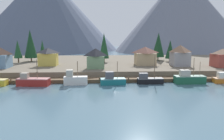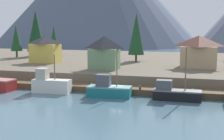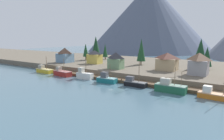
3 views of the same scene
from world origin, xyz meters
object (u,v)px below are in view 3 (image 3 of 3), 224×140
fishing_boat_black (135,83)px  house_blue (65,55)px  fishing_boat_white (84,75)px  house_grey (199,64)px  house_green (116,60)px  conifer_near_left (105,50)px  conifer_mid_left (207,57)px  conifer_mid_right (200,51)px  house_tan (167,61)px  house_yellow (95,57)px  conifer_back_left (86,50)px  fishing_boat_teal (107,79)px  conifer_back_right (141,50)px  fishing_boat_green (170,87)px  fishing_boat_yellow (44,70)px  conifer_near_right (96,46)px  fishing_boat_orange (215,95)px  fishing_boat_red (62,73)px

fishing_boat_black → house_blue: (-46.64, 15.38, 5.12)m
fishing_boat_white → house_grey: 39.11m
fishing_boat_black → house_blue: 49.38m
house_green → conifer_near_left: bearing=132.9°
conifer_mid_left → house_blue: bearing=-167.0°
conifer_mid_left → conifer_mid_right: 6.70m
conifer_mid_right → house_tan: bearing=-120.5°
house_yellow → conifer_near_left: bearing=109.9°
fishing_boat_white → conifer_back_left: (-25.18, 29.46, 6.40)m
fishing_boat_teal → house_blue: size_ratio=0.94×
fishing_boat_white → conifer_back_right: conifer_back_right is taller
fishing_boat_green → house_yellow: 47.39m
fishing_boat_yellow → conifer_near_left: (4.50, 37.45, 6.44)m
fishing_boat_teal → conifer_mid_left: (25.25, 30.19, 6.38)m
fishing_boat_yellow → house_yellow: house_yellow is taller
fishing_boat_black → fishing_boat_green: bearing=-1.9°
conifer_near_right → fishing_boat_green: bearing=-33.0°
conifer_near_right → conifer_back_left: 6.06m
fishing_boat_yellow → fishing_boat_teal: bearing=0.2°
fishing_boat_teal → house_blue: bearing=152.4°
fishing_boat_orange → conifer_near_left: conifer_near_left is taller
conifer_near_right → conifer_back_left: conifer_near_right is taller
house_tan → house_yellow: bearing=-179.4°
fishing_boat_green → conifer_mid_left: 30.99m
fishing_boat_black → conifer_near_right: size_ratio=0.61×
house_tan → conifer_near_right: 46.89m
fishing_boat_orange → conifer_mid_left: (-6.72, 30.01, 6.55)m
conifer_back_left → fishing_boat_yellow: bearing=-84.3°
house_grey → conifer_near_right: size_ratio=0.56×
fishing_boat_yellow → conifer_mid_right: (54.11, 35.53, 8.08)m
fishing_boat_yellow → house_yellow: 23.40m
house_yellow → conifer_back_right: (19.92, 8.62, 3.43)m
fishing_boat_green → conifer_near_left: bearing=142.8°
house_yellow → conifer_back_left: (-13.68, 9.29, 2.12)m
fishing_boat_black → fishing_boat_yellow: bearing=-179.7°
fishing_boat_orange → house_green: (-36.62, 12.64, 4.84)m
conifer_mid_right → conifer_back_right: conifer_mid_right is taller
fishing_boat_yellow → house_tan: bearing=25.1°
fishing_boat_red → fishing_boat_teal: 20.92m
conifer_mid_right → fishing_boat_white: bearing=-132.0°
house_yellow → house_blue: (-15.02, -4.63, 0.48)m
house_yellow → conifer_near_left: size_ratio=0.76×
fishing_boat_orange → house_green: 39.04m
fishing_boat_yellow → house_blue: bearing=106.0°
fishing_boat_white → fishing_boat_orange: fishing_boat_orange is taller
house_grey → fishing_boat_green: bearing=-102.1°
conifer_near_left → conifer_mid_right: 49.68m
fishing_boat_yellow → conifer_mid_right: 65.23m
fishing_boat_green → fishing_boat_orange: size_ratio=0.95×
house_blue → fishing_boat_red: bearing=-45.8°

